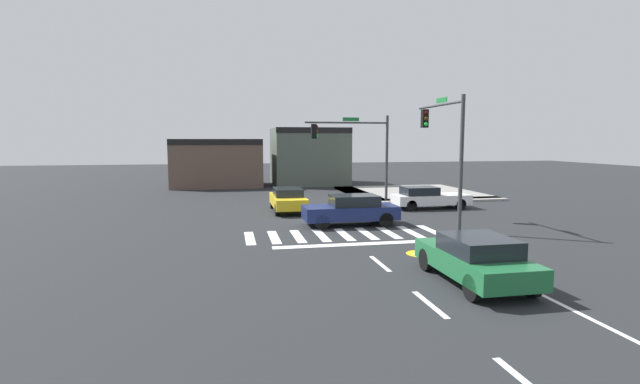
% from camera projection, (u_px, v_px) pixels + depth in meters
% --- Properties ---
extents(ground_plane, '(120.00, 120.00, 0.00)m').
position_uv_depth(ground_plane, '(324.00, 218.00, 25.00)').
color(ground_plane, '#232628').
extents(crosswalk_near, '(8.75, 2.75, 0.01)m').
position_uv_depth(crosswalk_near, '(344.00, 234.00, 20.61)').
color(crosswalk_near, silver).
rests_on(crosswalk_near, ground_plane).
extents(lane_markings, '(6.80, 24.25, 0.01)m').
position_uv_depth(lane_markings, '(454.00, 292.00, 12.79)').
color(lane_markings, white).
rests_on(lane_markings, ground_plane).
extents(bike_detector_marking, '(1.12, 1.12, 0.01)m').
position_uv_depth(bike_detector_marking, '(421.00, 254.00, 17.10)').
color(bike_detector_marking, yellow).
rests_on(bike_detector_marking, ground_plane).
extents(curb_corner_northeast, '(10.00, 10.60, 0.15)m').
position_uv_depth(curb_corner_northeast, '(407.00, 193.00, 35.81)').
color(curb_corner_northeast, gray).
rests_on(curb_corner_northeast, ground_plane).
extents(storefront_row, '(15.88, 6.86, 5.31)m').
position_uv_depth(storefront_row, '(270.00, 159.00, 43.13)').
color(storefront_row, brown).
rests_on(storefront_row, ground_plane).
extents(traffic_signal_northeast, '(5.66, 0.32, 5.82)m').
position_uv_depth(traffic_signal_northeast, '(356.00, 143.00, 30.45)').
color(traffic_signal_northeast, '#383A3D').
rests_on(traffic_signal_northeast, ground_plane).
extents(traffic_signal_southeast, '(0.32, 4.83, 6.23)m').
position_uv_depth(traffic_signal_southeast, '(444.00, 137.00, 22.15)').
color(traffic_signal_southeast, '#383A3D').
rests_on(traffic_signal_southeast, ground_plane).
extents(car_yellow, '(1.80, 4.36, 1.38)m').
position_uv_depth(car_yellow, '(288.00, 199.00, 27.16)').
color(car_yellow, gold).
rests_on(car_yellow, ground_plane).
extents(car_green, '(1.95, 4.28, 1.42)m').
position_uv_depth(car_green, '(476.00, 258.00, 13.53)').
color(car_green, '#1E6638').
rests_on(car_green, ground_plane).
extents(car_white, '(4.66, 1.76, 1.36)m').
position_uv_depth(car_white, '(428.00, 197.00, 28.32)').
color(car_white, white).
rests_on(car_white, ground_plane).
extents(car_navy, '(4.61, 1.84, 1.50)m').
position_uv_depth(car_navy, '(351.00, 210.00, 22.74)').
color(car_navy, '#141E4C').
rests_on(car_navy, ground_plane).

